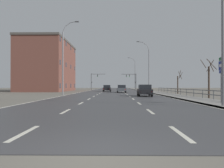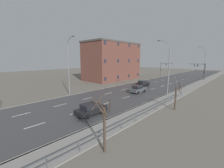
# 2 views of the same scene
# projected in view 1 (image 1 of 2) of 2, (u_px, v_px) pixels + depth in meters

# --- Properties ---
(ground_plane) EXTENTS (160.00, 160.00, 0.12)m
(ground_plane) POSITION_uv_depth(u_px,v_px,m) (113.00, 92.00, 52.42)
(ground_plane) COLOR #666056
(road_asphalt_strip) EXTENTS (14.00, 120.00, 0.03)m
(road_asphalt_strip) POSITION_uv_depth(u_px,v_px,m) (113.00, 90.00, 64.41)
(road_asphalt_strip) COLOR #3D3D3F
(road_asphalt_strip) RESTS_ON ground
(sidewalk_right) EXTENTS (3.00, 120.00, 0.12)m
(sidewalk_right) POSITION_uv_depth(u_px,v_px,m) (142.00, 90.00, 64.31)
(sidewalk_right) COLOR gray
(sidewalk_right) RESTS_ON ground
(guardrail) EXTENTS (0.07, 36.14, 1.00)m
(guardrail) POSITION_uv_depth(u_px,v_px,m) (187.00, 91.00, 28.27)
(guardrail) COLOR #515459
(guardrail) RESTS_ON ground
(street_lamp_foreground) EXTENTS (2.29, 0.24, 10.92)m
(street_lamp_foreground) POSITION_uv_depth(u_px,v_px,m) (221.00, 27.00, 14.31)
(street_lamp_foreground) COLOR slate
(street_lamp_foreground) RESTS_ON ground
(street_lamp_midground) EXTENTS (2.71, 0.24, 10.79)m
(street_lamp_midground) POSITION_uv_depth(u_px,v_px,m) (148.00, 67.00, 45.17)
(street_lamp_midground) COLOR slate
(street_lamp_midground) RESTS_ON ground
(street_lamp_distant) EXTENTS (2.68, 0.24, 11.39)m
(street_lamp_distant) POSITION_uv_depth(u_px,v_px,m) (135.00, 74.00, 76.02)
(street_lamp_distant) COLOR slate
(street_lamp_distant) RESTS_ON ground
(street_lamp_left_bank) EXTENTS (2.55, 0.24, 11.37)m
(street_lamp_left_bank) POSITION_uv_depth(u_px,v_px,m) (64.00, 59.00, 33.02)
(street_lamp_left_bank) COLOR slate
(street_lamp_left_bank) RESTS_ON ground
(highway_sign) EXTENTS (0.09, 0.68, 3.60)m
(highway_sign) POSITION_uv_depth(u_px,v_px,m) (221.00, 74.00, 16.15)
(highway_sign) COLOR slate
(highway_sign) RESTS_ON ground
(traffic_signal_right) EXTENTS (5.27, 0.36, 5.69)m
(traffic_signal_right) POSITION_uv_depth(u_px,v_px,m) (132.00, 78.00, 75.79)
(traffic_signal_right) COLOR #38383A
(traffic_signal_right) RESTS_ON ground
(traffic_signal_left) EXTENTS (5.02, 0.36, 5.72)m
(traffic_signal_left) POSITION_uv_depth(u_px,v_px,m) (94.00, 79.00, 75.72)
(traffic_signal_left) COLOR #38383A
(traffic_signal_left) RESTS_ON ground
(car_near_left) EXTENTS (1.85, 4.11, 1.57)m
(car_near_left) POSITION_uv_depth(u_px,v_px,m) (122.00, 89.00, 43.72)
(car_near_left) COLOR #474C51
(car_near_left) RESTS_ON ground
(car_far_left) EXTENTS (1.97, 4.17, 1.57)m
(car_far_left) POSITION_uv_depth(u_px,v_px,m) (145.00, 90.00, 28.70)
(car_far_left) COLOR black
(car_far_left) RESTS_ON ground
(car_mid_centre) EXTENTS (1.92, 4.14, 1.57)m
(car_mid_centre) POSITION_uv_depth(u_px,v_px,m) (107.00, 88.00, 51.10)
(car_mid_centre) COLOR black
(car_mid_centre) RESTS_ON ground
(brick_building) EXTENTS (10.61, 20.06, 12.88)m
(brick_building) POSITION_uv_depth(u_px,v_px,m) (49.00, 66.00, 55.98)
(brick_building) COLOR brown
(brick_building) RESTS_ON ground
(bare_tree_near) EXTENTS (1.40, 1.36, 4.49)m
(bare_tree_near) POSITION_uv_depth(u_px,v_px,m) (209.00, 79.00, 24.48)
(bare_tree_near) COLOR #423328
(bare_tree_near) RESTS_ON ground
(bare_tree_mid) EXTENTS (0.88, 1.46, 4.12)m
(bare_tree_mid) POSITION_uv_depth(u_px,v_px,m) (178.00, 83.00, 38.09)
(bare_tree_mid) COLOR #423328
(bare_tree_mid) RESTS_ON ground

